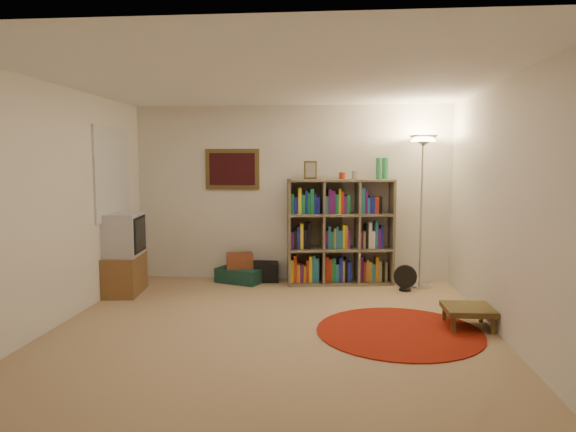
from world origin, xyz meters
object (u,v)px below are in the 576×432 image
object	(u,v)px
suitcase	(241,275)
side_table	(468,310)
bookshelf	(338,233)
tv_stand	(121,255)
floor_lamp	(423,162)
floor_fan	(405,278)

from	to	relation	value
suitcase	side_table	bearing A→B (deg)	-12.14
bookshelf	side_table	bearing A→B (deg)	-62.46
bookshelf	suitcase	size ratio (longest dim) A/B	2.39
tv_stand	side_table	size ratio (longest dim) A/B	2.13
floor_lamp	tv_stand	distance (m)	4.16
floor_fan	suitcase	world-z (taller)	floor_fan
bookshelf	floor_lamp	world-z (taller)	floor_lamp
bookshelf	side_table	world-z (taller)	bookshelf
tv_stand	suitcase	bearing A→B (deg)	21.70
tv_stand	suitcase	xyz separation A→B (m)	(1.43, 0.76, -0.40)
bookshelf	suitcase	bearing A→B (deg)	174.72
tv_stand	suitcase	world-z (taller)	tv_stand
floor_fan	side_table	bearing A→B (deg)	-63.76
side_table	suitcase	bearing A→B (deg)	146.47
tv_stand	side_table	world-z (taller)	tv_stand
bookshelf	side_table	xyz separation A→B (m)	(1.32, -1.85, -0.52)
tv_stand	side_table	distance (m)	4.27
bookshelf	suitcase	xyz separation A→B (m)	(-1.38, -0.06, -0.61)
floor_fan	suitcase	xyz separation A→B (m)	(-2.26, 0.31, -0.07)
tv_stand	bookshelf	bearing A→B (deg)	10.06
floor_lamp	floor_fan	distance (m)	1.57
side_table	floor_fan	bearing A→B (deg)	106.44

